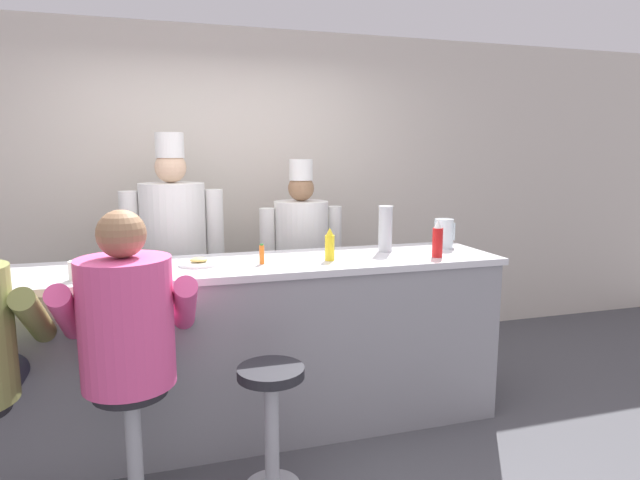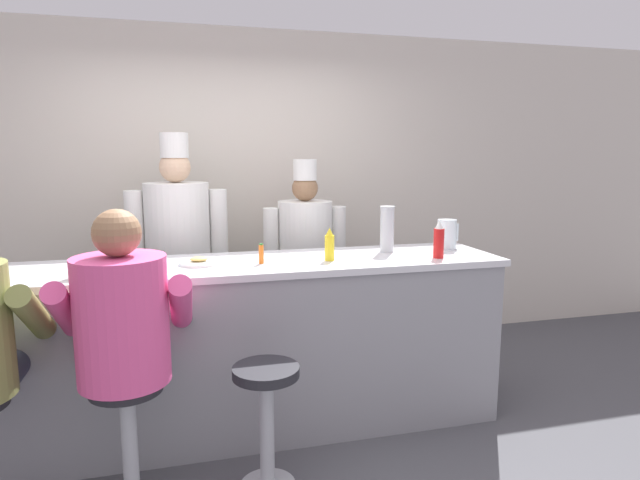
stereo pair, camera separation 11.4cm
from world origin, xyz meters
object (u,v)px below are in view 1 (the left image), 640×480
(hot_sauce_bottle_orange, at_px, (262,254))
(coffee_mug_white, at_px, (78,270))
(cereal_bowl, at_px, (147,264))
(cook_in_whites_near, at_px, (174,249))
(mustard_bottle_yellow, at_px, (330,245))
(breakfast_plate, at_px, (199,263))
(diner_seated_pink, at_px, (128,329))
(ketchup_bottle_red, at_px, (438,240))
(cup_stack_steel, at_px, (385,229))
(cook_in_whites_far, at_px, (301,257))
(empty_stool_round, at_px, (271,408))
(water_pitcher_clear, at_px, (444,233))

(hot_sauce_bottle_orange, distance_m, coffee_mug_white, 0.98)
(cereal_bowl, relative_size, cook_in_whites_near, 0.08)
(mustard_bottle_yellow, relative_size, coffee_mug_white, 1.54)
(breakfast_plate, xyz_separation_m, coffee_mug_white, (-0.62, -0.19, 0.04))
(hot_sauce_bottle_orange, height_order, cook_in_whites_near, cook_in_whites_near)
(diner_seated_pink, bearing_deg, ketchup_bottle_red, 13.61)
(diner_seated_pink, bearing_deg, coffee_mug_white, 120.45)
(breakfast_plate, bearing_deg, cup_stack_steel, 4.61)
(hot_sauce_bottle_orange, height_order, cereal_bowl, hot_sauce_bottle_orange)
(cereal_bowl, xyz_separation_m, cook_in_whites_far, (1.11, 0.82, -0.17))
(cook_in_whites_near, bearing_deg, diner_seated_pink, -99.93)
(cereal_bowl, bearing_deg, empty_stool_round, -48.00)
(hot_sauce_bottle_orange, distance_m, water_pitcher_clear, 1.31)
(hot_sauce_bottle_orange, bearing_deg, water_pitcher_clear, 7.75)
(ketchup_bottle_red, bearing_deg, cook_in_whites_far, 122.25)
(coffee_mug_white, height_order, cook_in_whites_far, cook_in_whites_far)
(water_pitcher_clear, distance_m, cereal_bowl, 1.94)
(water_pitcher_clear, distance_m, breakfast_plate, 1.65)
(cup_stack_steel, xyz_separation_m, diner_seated_pink, (-1.58, -0.71, -0.30))
(cereal_bowl, distance_m, cook_in_whites_near, 0.86)
(cup_stack_steel, bearing_deg, empty_stool_round, -141.10)
(cereal_bowl, distance_m, coffee_mug_white, 0.37)
(breakfast_plate, xyz_separation_m, cup_stack_steel, (1.21, 0.10, 0.14))
(cup_stack_steel, height_order, diner_seated_pink, diner_seated_pink)
(water_pitcher_clear, distance_m, cook_in_whites_far, 1.11)
(coffee_mug_white, distance_m, cup_stack_steel, 1.85)
(mustard_bottle_yellow, height_order, cereal_bowl, mustard_bottle_yellow)
(diner_seated_pink, bearing_deg, water_pitcher_clear, 19.70)
(mustard_bottle_yellow, bearing_deg, cup_stack_steel, 22.40)
(breakfast_plate, relative_size, coffee_mug_white, 1.77)
(water_pitcher_clear, distance_m, cook_in_whites_near, 1.91)
(diner_seated_pink, relative_size, cook_in_whites_near, 0.79)
(water_pitcher_clear, relative_size, cup_stack_steel, 0.66)
(cereal_bowl, distance_m, cook_in_whites_far, 1.39)
(empty_stool_round, bearing_deg, cook_in_whites_near, 105.18)
(cereal_bowl, bearing_deg, cook_in_whites_near, 78.56)
(cook_in_whites_near, bearing_deg, hot_sauce_bottle_orange, -62.07)
(diner_seated_pink, bearing_deg, empty_stool_round, -3.13)
(empty_stool_round, distance_m, cook_in_whites_far, 1.62)
(coffee_mug_white, bearing_deg, water_pitcher_clear, 7.52)
(water_pitcher_clear, bearing_deg, cook_in_whites_near, 157.92)
(ketchup_bottle_red, xyz_separation_m, water_pitcher_clear, (0.21, 0.28, -0.01))
(mustard_bottle_yellow, height_order, cook_in_whites_near, cook_in_whites_near)
(cereal_bowl, height_order, coffee_mug_white, coffee_mug_white)
(ketchup_bottle_red, xyz_separation_m, breakfast_plate, (-1.44, 0.18, -0.10))
(ketchup_bottle_red, relative_size, cook_in_whites_far, 0.14)
(ketchup_bottle_red, bearing_deg, cook_in_whites_near, 147.34)
(mustard_bottle_yellow, bearing_deg, cook_in_whites_far, 86.31)
(hot_sauce_bottle_orange, bearing_deg, cereal_bowl, 175.43)
(cereal_bowl, xyz_separation_m, coffee_mug_white, (-0.33, -0.17, 0.02))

